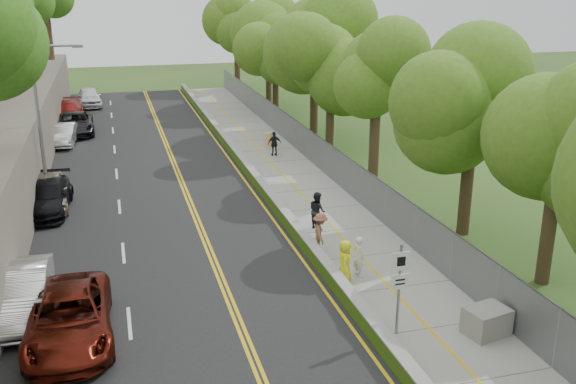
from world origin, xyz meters
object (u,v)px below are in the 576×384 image
(concrete_block, at_px, (486,321))
(car_1, at_px, (22,293))
(streetlight, at_px, (43,112))
(painter_0, at_px, (345,261))
(person_far, at_px, (274,144))
(construction_barrel, at_px, (268,140))
(car_2, at_px, (69,318))
(signpost, at_px, (400,280))

(concrete_block, height_order, car_1, car_1)
(streetlight, xyz_separation_m, car_1, (-0.14, -12.47, -3.79))
(painter_0, bearing_deg, person_far, 15.67)
(painter_0, bearing_deg, concrete_block, -125.40)
(construction_barrel, height_order, concrete_block, construction_barrel)
(construction_barrel, height_order, car_2, car_2)
(signpost, relative_size, car_2, 0.55)
(construction_barrel, height_order, car_1, car_1)
(streetlight, relative_size, concrete_block, 5.99)
(construction_barrel, distance_m, car_1, 24.53)
(person_far, bearing_deg, streetlight, 18.75)
(concrete_block, xyz_separation_m, car_2, (-12.80, 3.19, 0.33))
(car_2, height_order, person_far, person_far)
(streetlight, relative_size, construction_barrel, 8.39)
(construction_barrel, xyz_separation_m, car_2, (-12.00, -22.52, 0.30))
(car_1, relative_size, painter_0, 2.98)
(signpost, xyz_separation_m, construction_barrel, (1.95, 24.96, -1.44))
(streetlight, distance_m, concrete_block, 23.17)
(signpost, bearing_deg, painter_0, 94.27)
(car_1, distance_m, person_far, 22.42)
(construction_barrel, bearing_deg, signpost, -94.47)
(person_far, bearing_deg, painter_0, 79.89)
(car_2, bearing_deg, construction_barrel, 61.22)
(car_1, bearing_deg, painter_0, -2.59)
(construction_barrel, bearing_deg, painter_0, -96.13)
(streetlight, height_order, signpost, streetlight)
(construction_barrel, bearing_deg, car_2, -118.05)
(car_1, xyz_separation_m, painter_0, (11.35, -0.53, 0.03))
(signpost, bearing_deg, car_1, 158.67)
(streetlight, distance_m, construction_barrel, 16.16)
(construction_barrel, bearing_deg, car_1, -123.68)
(streetlight, bearing_deg, construction_barrel, 30.53)
(signpost, bearing_deg, person_far, 85.56)
(construction_barrel, distance_m, car_2, 25.52)
(car_2, height_order, painter_0, painter_0)
(car_2, bearing_deg, car_1, 126.37)
(person_far, bearing_deg, construction_barrel, -98.48)
(streetlight, relative_size, signpost, 2.58)
(car_2, bearing_deg, person_far, 58.84)
(construction_barrel, relative_size, car_1, 0.19)
(car_1, height_order, person_far, car_1)
(car_1, bearing_deg, concrete_block, -20.13)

